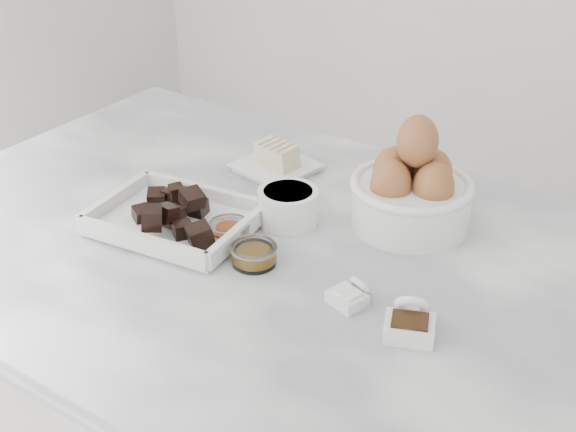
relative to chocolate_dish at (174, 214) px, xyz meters
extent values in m
cube|color=silver|center=(0.14, 0.04, -0.05)|extent=(1.20, 0.80, 0.04)
cube|color=white|center=(0.00, 0.00, -0.02)|extent=(0.25, 0.20, 0.01)
cube|color=white|center=(0.01, 0.25, -0.02)|extent=(0.13, 0.13, 0.01)
cube|color=white|center=(0.01, 0.25, -0.01)|extent=(0.15, 0.15, 0.00)
cylinder|color=white|center=(0.13, 0.11, 0.00)|extent=(0.09, 0.09, 0.06)
cylinder|color=white|center=(0.13, 0.11, 0.03)|extent=(0.08, 0.08, 0.01)
cylinder|color=white|center=(0.29, 0.22, 0.01)|extent=(0.18, 0.18, 0.07)
torus|color=white|center=(0.29, 0.22, 0.04)|extent=(0.19, 0.19, 0.02)
ellipsoid|color=#965B30|center=(0.33, 0.22, 0.05)|extent=(0.06, 0.06, 0.08)
ellipsoid|color=#965B30|center=(0.25, 0.21, 0.05)|extent=(0.06, 0.06, 0.08)
ellipsoid|color=#965B30|center=(0.30, 0.26, 0.05)|extent=(0.06, 0.06, 0.08)
ellipsoid|color=#965B30|center=(0.29, 0.18, 0.05)|extent=(0.06, 0.06, 0.08)
ellipsoid|color=#965B30|center=(0.29, 0.22, 0.12)|extent=(0.06, 0.06, 0.08)
cylinder|color=white|center=(0.16, -0.01, -0.01)|extent=(0.07, 0.07, 0.03)
torus|color=white|center=(0.16, -0.01, 0.00)|extent=(0.07, 0.07, 0.01)
cylinder|color=orange|center=(0.16, -0.01, -0.02)|extent=(0.05, 0.05, 0.01)
cylinder|color=white|center=(0.09, 0.02, -0.01)|extent=(0.06, 0.06, 0.03)
torus|color=white|center=(0.09, 0.02, 0.00)|extent=(0.07, 0.07, 0.01)
ellipsoid|color=#E75807|center=(0.09, 0.02, -0.01)|extent=(0.04, 0.04, 0.02)
cube|color=white|center=(0.42, -0.04, -0.01)|extent=(0.08, 0.07, 0.02)
cube|color=black|center=(0.42, -0.04, 0.00)|extent=(0.06, 0.05, 0.00)
torus|color=white|center=(0.41, -0.01, 0.00)|extent=(0.06, 0.05, 0.05)
cube|color=white|center=(0.32, -0.02, -0.02)|extent=(0.06, 0.05, 0.02)
cube|color=white|center=(0.32, -0.02, -0.01)|extent=(0.04, 0.04, 0.00)
torus|color=white|center=(0.33, 0.00, -0.01)|extent=(0.04, 0.04, 0.03)
camera|label=1|loc=(0.75, -0.78, 0.60)|focal=50.00mm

